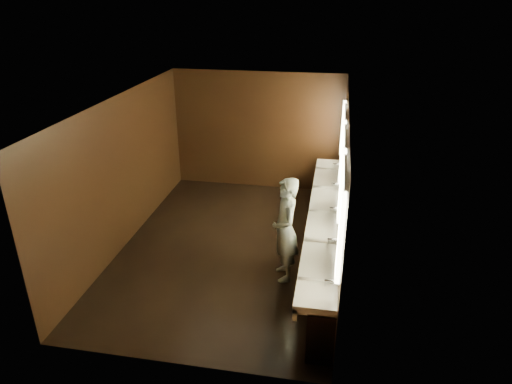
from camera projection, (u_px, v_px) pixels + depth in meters
The scene contains 10 objects.
floor at pixel (230, 247), 8.69m from camera, with size 6.00×6.00×0.00m, color black.
ceiling at pixel (226, 101), 7.54m from camera, with size 4.00×6.00×0.02m, color #2D2D2B.
wall_back at pixel (258, 131), 10.80m from camera, with size 4.00×0.02×2.80m, color black.
wall_front at pixel (170, 275), 5.42m from camera, with size 4.00×0.02×2.80m, color black.
wall_left at pixel (123, 172), 8.44m from camera, with size 0.02×6.00×2.80m, color black.
wall_right at pixel (342, 187), 7.79m from camera, with size 0.02×6.00×2.80m, color black.
sink_counter at pixel (327, 232), 8.20m from camera, with size 0.55×5.40×1.01m.
mirror_band at pixel (343, 168), 7.65m from camera, with size 0.06×5.03×1.15m.
person at pixel (285, 230), 7.45m from camera, with size 0.66×0.43×1.80m, color #8AABCE.
trash_bin at pixel (308, 289), 7.07m from camera, with size 0.33×0.33×0.51m, color black.
Camera 1 is at (1.81, -7.28, 4.53)m, focal length 32.00 mm.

